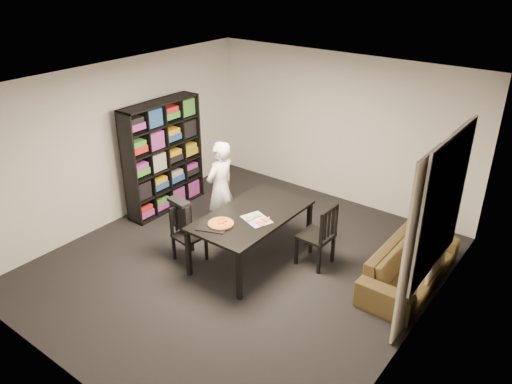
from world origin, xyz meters
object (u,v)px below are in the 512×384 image
Objects in this scene: pepperoni_pizza at (221,224)px; bookshelf at (163,157)px; person at (220,188)px; baking_tray at (213,226)px; chair_left at (185,229)px; sofa at (410,265)px; chair_right at (321,232)px; dining_table at (252,218)px.

bookshelf is at bearing 156.11° from pepperoni_pizza.
person is at bearing 131.20° from pepperoni_pizza.
pepperoni_pizza is at bearing 57.51° from baking_tray.
baking_tray is at bearing -85.87° from chair_left.
sofa is (2.25, 1.43, -0.48)m from baking_tray.
chair_right is (1.66, 1.01, 0.06)m from chair_left.
pepperoni_pizza is at bearing 121.38° from sofa.
chair_left reaches higher than dining_table.
pepperoni_pizza is (0.06, 0.09, 0.02)m from baking_tray.
sofa is at bearing 108.87° from chair_right.
bookshelf reaches higher than chair_right.
baking_tray is (2.00, -1.00, -0.20)m from bookshelf.
pepperoni_pizza is at bearing 41.93° from person.
chair_left reaches higher than sofa.
chair_right is 1.52m from baking_tray.
chair_right is 0.62× the size of person.
bookshelf reaches higher than sofa.
bookshelf is 1.01× the size of sofa.
baking_tray is (0.59, -0.05, 0.27)m from chair_left.
person reaches higher than pepperoni_pizza.
person is 1.14m from baking_tray.
chair_left reaches higher than baking_tray.
chair_left is 2.40× the size of pepperoni_pizza.
chair_left is (1.41, -0.96, -0.47)m from bookshelf.
dining_table is 2.25m from sofa.
chair_right is at bearing 27.72° from dining_table.
dining_table is 1.89× the size of chair_right.
person is 4.38× the size of pepperoni_pizza.
chair_right is at bearing 95.01° from person.
bookshelf reaches higher than baking_tray.
chair_right is 0.50× the size of sofa.
baking_tray is at bearing -44.02° from chair_right.
person is (-0.87, 0.33, 0.09)m from dining_table.
chair_right is at bearing 44.61° from baking_tray.
sofa is (1.18, 0.37, -0.27)m from chair_right.
baking_tray is at bearing -108.15° from dining_table.
baking_tray is at bearing 122.41° from sofa.
chair_right is 2.70× the size of pepperoni_pizza.
pepperoni_pizza is (-1.01, -0.97, 0.23)m from chair_right.
dining_table is 0.98m from chair_left.
person reaches higher than chair_right.
chair_left is 0.71m from pepperoni_pizza.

